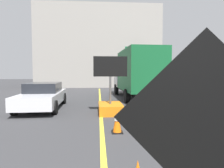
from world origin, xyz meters
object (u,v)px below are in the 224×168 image
object	(u,v)px
arrow_board_trailer	(110,103)
traffic_cone_mid_lane	(117,121)
roadwork_sign	(203,125)
box_truck	(137,73)
highway_guide_sign	(142,59)
pickup_car	(43,96)

from	to	relation	value
arrow_board_trailer	traffic_cone_mid_lane	distance (m)	3.06
roadwork_sign	box_truck	bearing A→B (deg)	81.54
highway_guide_sign	traffic_cone_mid_lane	xyz separation A→B (m)	(-4.25, -15.37, -3.05)
traffic_cone_mid_lane	highway_guide_sign	bearing A→B (deg)	74.54
box_truck	highway_guide_sign	distance (m)	7.64
arrow_board_trailer	traffic_cone_mid_lane	size ratio (longest dim) A/B	3.53
pickup_car	highway_guide_sign	bearing A→B (deg)	54.22
roadwork_sign	highway_guide_sign	xyz separation A→B (m)	(3.90, 19.88, 1.95)
roadwork_sign	arrow_board_trailer	xyz separation A→B (m)	(-0.38, 7.57, -0.99)
arrow_board_trailer	box_truck	xyz separation A→B (m)	(2.27, 5.10, 1.40)
box_truck	traffic_cone_mid_lane	size ratio (longest dim) A/B	10.07
arrow_board_trailer	roadwork_sign	bearing A→B (deg)	-87.11
arrow_board_trailer	highway_guide_sign	bearing A→B (deg)	70.80
roadwork_sign	traffic_cone_mid_lane	size ratio (longest dim) A/B	3.05
roadwork_sign	pickup_car	bearing A→B (deg)	113.51
pickup_car	highway_guide_sign	distance (m)	13.66
roadwork_sign	highway_guide_sign	distance (m)	20.35
arrow_board_trailer	box_truck	world-z (taller)	box_truck
traffic_cone_mid_lane	box_truck	bearing A→B (deg)	74.69
arrow_board_trailer	pickup_car	size ratio (longest dim) A/B	0.56
highway_guide_sign	traffic_cone_mid_lane	distance (m)	16.23
arrow_board_trailer	highway_guide_sign	xyz separation A→B (m)	(4.28, 12.31, 2.94)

